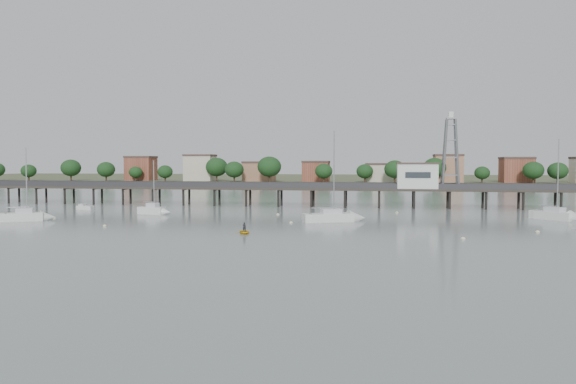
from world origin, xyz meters
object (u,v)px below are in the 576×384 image
object	(u,v)px
yellow_dinghy	(244,234)
sailboat_b	(156,211)
sailboat_e	(562,216)
sailboat_c	(340,217)
sailboat_a	(32,217)
white_tender	(85,208)
pier	(296,189)
lattice_tower	(450,154)

from	to	relation	value
yellow_dinghy	sailboat_b	bearing A→B (deg)	112.68
sailboat_e	sailboat_c	world-z (taller)	sailboat_c
sailboat_a	white_tender	size ratio (longest dim) A/B	3.66
sailboat_e	sailboat_b	world-z (taller)	sailboat_e
sailboat_b	sailboat_c	distance (m)	34.19
pier	sailboat_c	bearing A→B (deg)	-68.31
pier	sailboat_c	distance (m)	31.18
pier	lattice_tower	bearing A→B (deg)	0.00
lattice_tower	pier	bearing A→B (deg)	-180.00
pier	yellow_dinghy	bearing A→B (deg)	-89.84
lattice_tower	sailboat_c	bearing A→B (deg)	-124.80
lattice_tower	white_tender	world-z (taller)	lattice_tower
pier	sailboat_e	distance (m)	51.33
lattice_tower	white_tender	xyz separation A→B (m)	(-71.48, -14.87, -10.71)
lattice_tower	yellow_dinghy	bearing A→B (deg)	-124.21
white_tender	pier	bearing A→B (deg)	26.31
sailboat_a	white_tender	xyz separation A→B (m)	(-2.67, 20.94, -0.26)
sailboat_c	pier	bearing A→B (deg)	90.00
sailboat_e	sailboat_c	distance (m)	35.94
pier	sailboat_e	world-z (taller)	sailboat_e
lattice_tower	sailboat_a	xyz separation A→B (m)	(-68.81, -35.81, -10.45)
sailboat_a	sailboat_c	distance (m)	49.27
sailboat_e	sailboat_a	distance (m)	85.16
lattice_tower	sailboat_b	size ratio (longest dim) A/B	1.54
sailboat_e	sailboat_a	bearing A→B (deg)	-121.63
lattice_tower	sailboat_c	xyz separation A→B (m)	(-20.04, -28.83, -10.47)
yellow_dinghy	white_tender	bearing A→B (deg)	122.01
lattice_tower	sailboat_b	xyz separation A→B (m)	(-53.56, -22.12, -10.44)
lattice_tower	sailboat_e	world-z (taller)	lattice_tower
lattice_tower	sailboat_e	bearing A→B (deg)	-54.64
yellow_dinghy	lattice_tower	bearing A→B (deg)	35.75
sailboat_e	white_tender	distance (m)	86.83
pier	sailboat_e	xyz separation A→B (m)	(46.60, -21.29, -3.16)
pier	sailboat_b	world-z (taller)	sailboat_b
yellow_dinghy	pier	bearing A→B (deg)	70.12
sailboat_e	lattice_tower	bearing A→B (deg)	173.92
sailboat_e	sailboat_a	xyz separation A→B (m)	(-83.91, -14.52, 0.01)
lattice_tower	yellow_dinghy	distance (m)	56.89
sailboat_b	sailboat_c	size ratio (longest dim) A/B	0.67
pier	sailboat_b	size ratio (longest dim) A/B	14.87
pier	lattice_tower	distance (m)	32.34
sailboat_c	sailboat_a	bearing A→B (deg)	166.45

